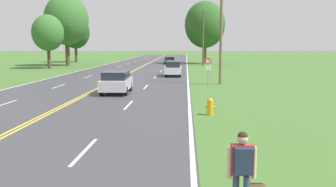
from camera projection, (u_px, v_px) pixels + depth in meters
hitchhiker_person at (242, 165)px, 7.16m from camera, size 0.59×0.42×1.74m
fire_hydrant at (210, 106)px, 17.57m from camera, size 0.47×0.31×0.85m
traffic_sign at (208, 64)px, 30.10m from camera, size 0.60×0.10×2.41m
utility_pole_midground at (221, 33)px, 30.78m from camera, size 1.80×0.24×8.57m
utility_pole_far at (203, 37)px, 57.92m from camera, size 1.80×0.24×9.06m
tree_behind_sign at (205, 25)px, 64.15m from camera, size 7.29×7.29×11.27m
tree_mid_treeline at (75, 32)px, 70.16m from camera, size 5.58×5.58×9.14m
tree_right_cluster at (48, 33)px, 51.34m from camera, size 4.55×4.55×7.80m
tree_far_back at (66, 20)px, 57.83m from camera, size 7.14×7.14×11.61m
car_silver_suv_nearest at (116, 81)px, 25.46m from camera, size 1.98×4.02×1.58m
car_white_suv_approaching at (173, 68)px, 39.37m from camera, size 1.73×4.30×1.67m
car_dark_green_sedan_mid_near at (170, 60)px, 64.80m from camera, size 1.91×4.44×1.28m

